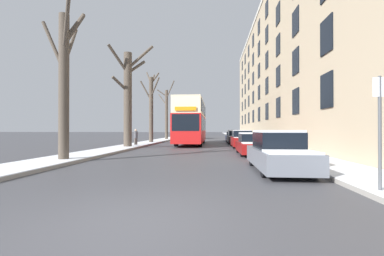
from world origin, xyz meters
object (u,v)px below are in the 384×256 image
Objects in this scene: parked_car_2 at (242,139)px; parked_car_3 at (236,137)px; parked_car_4 at (233,137)px; street_sign_post at (380,128)px; bare_tree_left_3 at (166,113)px; parked_car_1 at (253,144)px; double_decker_bus at (191,120)px; bare_tree_left_0 at (64,79)px; pedestrian_left_sidewalk at (136,137)px; oncoming_van at (192,131)px; parked_car_0 at (278,152)px; bare_tree_left_2 at (151,106)px; bare_tree_left_1 at (128,95)px.

parked_car_3 is (0.00, 5.99, -0.01)m from parked_car_2.
street_sign_post reaches higher than parked_car_4.
bare_tree_left_3 is 1.98× the size of parked_car_1.
parked_car_2 reaches higher than parked_car_1.
parked_car_1 is at bearing -65.38° from double_decker_bus.
pedestrian_left_sidewalk is at bearing 90.93° from bare_tree_left_0.
street_sign_post reaches higher than pedestrian_left_sidewalk.
parked_car_2 is 16.28m from street_sign_post.
double_decker_bus is 1.98× the size of oncoming_van.
bare_tree_left_0 is at bearing -95.63° from oncoming_van.
pedestrian_left_sidewalk is at bearing 123.05° from street_sign_post.
parked_car_0 is at bearing -10.38° from bare_tree_left_0.
bare_tree_left_0 reaches higher than street_sign_post.
bare_tree_left_2 is 21.03m from parked_car_0.
bare_tree_left_1 reaches higher than oncoming_van.
street_sign_post is (1.38, -22.19, 0.88)m from parked_car_3.
parked_car_4 is at bearing -179.21° from pedestrian_left_sidewalk.
street_sign_post is (10.71, -30.71, -2.42)m from bare_tree_left_3.
parked_car_1 is 27.87m from oncoming_van.
double_decker_bus is (4.64, -10.68, -1.49)m from bare_tree_left_3.
bare_tree_left_0 is 4.66× the size of pedestrian_left_sidewalk.
bare_tree_left_3 reaches higher than bare_tree_left_0.
pedestrian_left_sidewalk is (-9.50, 6.91, 0.24)m from parked_car_1.
bare_tree_left_2 is 1.55× the size of oncoming_van.
oncoming_van is 37.75m from street_sign_post.
oncoming_van is (-6.18, 14.79, 0.57)m from parked_car_3.
parked_car_2 is (9.41, -5.84, -3.52)m from bare_tree_left_2.
bare_tree_left_1 is 11.09m from parked_car_1.
pedestrian_left_sidewalk is (-0.19, 11.44, -3.03)m from bare_tree_left_0.
oncoming_van is 2.02× the size of street_sign_post.
parked_car_0 is 18.62m from parked_car_3.
oncoming_van is (3.15, 6.27, -2.73)m from bare_tree_left_3.
parked_car_2 is 9.51m from pedestrian_left_sidewalk.
street_sign_post is at bearing -85.13° from parked_car_2.
bare_tree_left_3 is 32.61m from street_sign_post.
bare_tree_left_3 is at bearing 114.06° from parked_car_1.
oncoming_van is at bearing 101.56° from street_sign_post.
bare_tree_left_1 is at bearing 126.94° from street_sign_post.
parked_car_1 is at bearing -90.00° from parked_car_4.
oncoming_van is at bearing 81.89° from bare_tree_left_1.
oncoming_van is at bearing -147.08° from pedestrian_left_sidewalk.
parked_car_3 is (4.69, 2.16, -1.81)m from double_decker_bus.
parked_car_2 is (9.31, 10.93, -3.22)m from bare_tree_left_0.
pedestrian_left_sidewalk is at bearing 143.97° from parked_car_1.
bare_tree_left_3 reaches higher than pedestrian_left_sidewalk.
bare_tree_left_2 is 8.67m from bare_tree_left_3.
parked_car_3 is (9.31, 16.92, -3.22)m from bare_tree_left_0.
bare_tree_left_0 is 9.09m from bare_tree_left_1.
bare_tree_left_2 reaches higher than street_sign_post.
parked_car_0 is (9.41, -18.48, -3.52)m from bare_tree_left_2.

